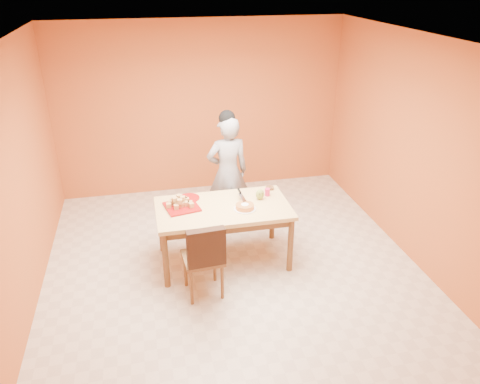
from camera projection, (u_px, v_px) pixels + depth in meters
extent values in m
plane|color=beige|center=(234.00, 271.00, 5.71)|extent=(5.00, 5.00, 0.00)
plane|color=white|center=(233.00, 41.00, 4.54)|extent=(5.00, 5.00, 0.00)
plane|color=#B15A29|center=(201.00, 108.00, 7.33)|extent=(4.50, 0.00, 4.50)
plane|color=#B15A29|center=(14.00, 188.00, 4.69)|extent=(0.00, 5.00, 5.00)
plane|color=#B15A29|center=(418.00, 153.00, 5.57)|extent=(0.00, 5.00, 5.00)
cube|color=#ECCB7B|center=(223.00, 208.00, 5.61)|extent=(1.60, 0.90, 0.05)
cube|color=brown|center=(223.00, 214.00, 5.64)|extent=(1.48, 0.78, 0.10)
cylinder|color=brown|center=(166.00, 260.00, 5.29)|extent=(0.07, 0.07, 0.71)
cylinder|color=brown|center=(161.00, 227.00, 5.98)|extent=(0.07, 0.07, 0.71)
cylinder|color=brown|center=(290.00, 245.00, 5.58)|extent=(0.07, 0.07, 0.71)
cylinder|color=brown|center=(272.00, 215.00, 6.26)|extent=(0.07, 0.07, 0.71)
imported|color=gray|center=(228.00, 172.00, 6.43)|extent=(0.61, 0.43, 1.60)
cube|color=maroon|center=(182.00, 207.00, 5.57)|extent=(0.45, 0.45, 0.02)
cylinder|color=maroon|center=(189.00, 198.00, 5.79)|extent=(0.33, 0.33, 0.02)
cylinder|color=white|center=(245.00, 209.00, 5.54)|extent=(0.35, 0.35, 0.01)
cylinder|color=orange|center=(245.00, 207.00, 5.52)|extent=(0.29, 0.29, 0.05)
cube|color=silver|center=(242.00, 197.00, 5.67)|extent=(0.06, 0.24, 0.01)
ellipsoid|color=olive|center=(260.00, 194.00, 5.75)|extent=(0.13, 0.12, 0.13)
cylinder|color=#CD1E50|center=(267.00, 192.00, 5.85)|extent=(0.09, 0.09, 0.09)
cylinder|color=#361F0E|center=(270.00, 188.00, 6.03)|extent=(0.13, 0.13, 0.03)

